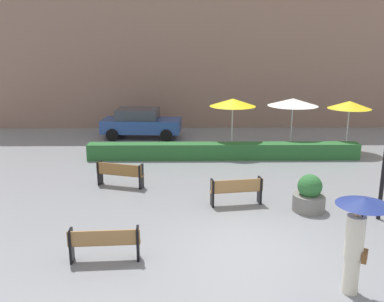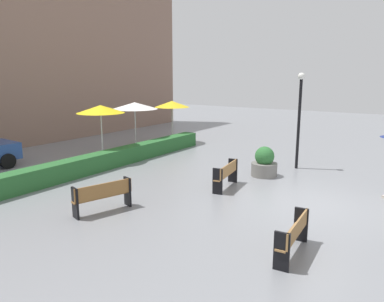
{
  "view_description": "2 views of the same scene",
  "coord_description": "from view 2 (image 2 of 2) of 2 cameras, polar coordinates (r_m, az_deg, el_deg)",
  "views": [
    {
      "loc": [
        -1.51,
        -9.84,
        5.07
      ],
      "look_at": [
        -1.34,
        3.61,
        1.59
      ],
      "focal_mm": 39.72,
      "sensor_mm": 36.0,
      "label": 1
    },
    {
      "loc": [
        -10.89,
        -2.94,
        3.85
      ],
      "look_at": [
        1.33,
        5.14,
        0.83
      ],
      "focal_mm": 34.61,
      "sensor_mm": 36.0,
      "label": 2
    }
  ],
  "objects": [
    {
      "name": "lamp_post",
      "position": [
        15.8,
        16.24,
        5.97
      ],
      "size": [
        0.28,
        0.28,
        3.94
      ],
      "color": "black",
      "rests_on": "ground"
    },
    {
      "name": "building_facade",
      "position": [
        21.91,
        -27.51,
        14.43
      ],
      "size": [
        28.0,
        1.2,
        10.8
      ],
      "primitive_type": "cube",
      "color": "#846656",
      "rests_on": "ground"
    },
    {
      "name": "ground_plane",
      "position": [
        11.92,
        17.49,
        -7.77
      ],
      "size": [
        60.0,
        60.0,
        0.0
      ],
      "primitive_type": "plane",
      "color": "gray"
    },
    {
      "name": "patio_umbrella_yellow_far",
      "position": [
        21.12,
        -3.1,
        7.22
      ],
      "size": [
        1.97,
        1.97,
        2.41
      ],
      "color": "silver",
      "rests_on": "ground"
    },
    {
      "name": "patio_umbrella_white",
      "position": [
        19.54,
        -8.82,
        6.9
      ],
      "size": [
        2.38,
        2.38,
        2.46
      ],
      "color": "silver",
      "rests_on": "ground"
    },
    {
      "name": "hedge_strip",
      "position": [
        16.19,
        -12.11,
        -1.1
      ],
      "size": [
        12.01,
        0.7,
        0.71
      ],
      "primitive_type": "cube",
      "color": "#28602D",
      "rests_on": "ground"
    },
    {
      "name": "patio_umbrella_yellow",
      "position": [
        17.02,
        -13.91,
        6.27
      ],
      "size": [
        2.12,
        2.12,
        2.54
      ],
      "color": "silver",
      "rests_on": "ground"
    },
    {
      "name": "planter_pot",
      "position": [
        14.57,
        11.08,
        -1.9
      ],
      "size": [
        0.99,
        0.99,
        1.16
      ],
      "color": "slate",
      "rests_on": "ground"
    },
    {
      "name": "bench_mid_center",
      "position": [
        12.84,
        5.35,
        -3.44
      ],
      "size": [
        1.7,
        0.58,
        0.87
      ],
      "color": "#9E7242",
      "rests_on": "ground"
    },
    {
      "name": "bench_far_left",
      "position": [
        10.87,
        -13.54,
        -6.55
      ],
      "size": [
        1.75,
        0.81,
        0.87
      ],
      "color": "olive",
      "rests_on": "ground"
    },
    {
      "name": "bench_near_left",
      "position": [
        8.47,
        15.42,
        -12.18
      ],
      "size": [
        1.7,
        0.42,
        0.82
      ],
      "color": "#9E7242",
      "rests_on": "ground"
    }
  ]
}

